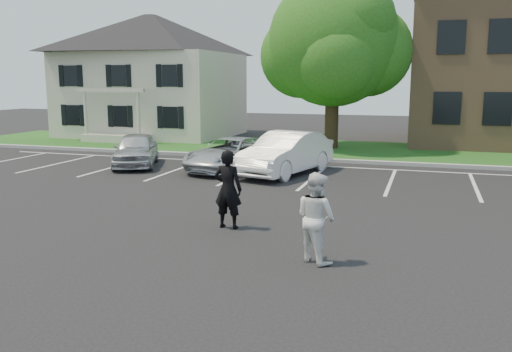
{
  "coord_description": "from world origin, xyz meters",
  "views": [
    {
      "loc": [
        3.98,
        -11.47,
        3.58
      ],
      "look_at": [
        0.0,
        1.0,
        1.25
      ],
      "focal_mm": 38.0,
      "sensor_mm": 36.0,
      "label": 1
    }
  ],
  "objects_px": {
    "house": "(152,76)",
    "car_white_sedan": "(286,153)",
    "man_black_suit": "(228,189)",
    "car_silver_west": "(136,149)",
    "tree": "(336,44)",
    "man_white_shirt": "(316,217)",
    "car_silver_minivan": "(231,154)"
  },
  "relations": [
    {
      "from": "tree",
      "to": "car_silver_west",
      "type": "relative_size",
      "value": 2.15
    },
    {
      "from": "car_silver_west",
      "to": "car_white_sedan",
      "type": "height_order",
      "value": "car_white_sedan"
    },
    {
      "from": "car_white_sedan",
      "to": "man_white_shirt",
      "type": "bearing_deg",
      "value": -56.73
    },
    {
      "from": "car_silver_minivan",
      "to": "car_silver_west",
      "type": "bearing_deg",
      "value": -165.07
    },
    {
      "from": "car_silver_minivan",
      "to": "house",
      "type": "bearing_deg",
      "value": 142.07
    },
    {
      "from": "tree",
      "to": "car_white_sedan",
      "type": "bearing_deg",
      "value": -92.93
    },
    {
      "from": "house",
      "to": "car_white_sedan",
      "type": "height_order",
      "value": "house"
    },
    {
      "from": "car_silver_west",
      "to": "house",
      "type": "bearing_deg",
      "value": 91.82
    },
    {
      "from": "man_black_suit",
      "to": "car_silver_minivan",
      "type": "distance_m",
      "value": 8.62
    },
    {
      "from": "man_black_suit",
      "to": "man_white_shirt",
      "type": "bearing_deg",
      "value": 146.23
    },
    {
      "from": "house",
      "to": "man_black_suit",
      "type": "xyz_separation_m",
      "value": [
        12.42,
        -19.4,
        -2.86
      ]
    },
    {
      "from": "man_black_suit",
      "to": "car_silver_west",
      "type": "bearing_deg",
      "value": -46.51
    },
    {
      "from": "house",
      "to": "man_white_shirt",
      "type": "bearing_deg",
      "value": -54.8
    },
    {
      "from": "house",
      "to": "car_white_sedan",
      "type": "bearing_deg",
      "value": -44.3
    },
    {
      "from": "man_white_shirt",
      "to": "car_white_sedan",
      "type": "bearing_deg",
      "value": -37.28
    },
    {
      "from": "man_black_suit",
      "to": "car_silver_west",
      "type": "distance_m",
      "value": 10.62
    },
    {
      "from": "house",
      "to": "car_silver_west",
      "type": "relative_size",
      "value": 2.52
    },
    {
      "from": "house",
      "to": "tree",
      "type": "distance_m",
      "value": 12.79
    },
    {
      "from": "tree",
      "to": "car_silver_minivan",
      "type": "bearing_deg",
      "value": -109.14
    },
    {
      "from": "house",
      "to": "car_silver_west",
      "type": "bearing_deg",
      "value": -65.16
    },
    {
      "from": "tree",
      "to": "car_white_sedan",
      "type": "xyz_separation_m",
      "value": [
        -0.42,
        -8.22,
        -4.54
      ]
    },
    {
      "from": "car_silver_minivan",
      "to": "car_white_sedan",
      "type": "xyz_separation_m",
      "value": [
        2.34,
        -0.25,
        0.16
      ]
    },
    {
      "from": "tree",
      "to": "car_silver_west",
      "type": "distance_m",
      "value": 11.68
    },
    {
      "from": "man_white_shirt",
      "to": "car_silver_west",
      "type": "xyz_separation_m",
      "value": [
        -9.62,
        9.69,
        -0.21
      ]
    },
    {
      "from": "car_white_sedan",
      "to": "house",
      "type": "bearing_deg",
      "value": 151.06
    },
    {
      "from": "car_silver_west",
      "to": "tree",
      "type": "bearing_deg",
      "value": 26.7
    },
    {
      "from": "tree",
      "to": "house",
      "type": "bearing_deg",
      "value": 164.79
    },
    {
      "from": "tree",
      "to": "man_white_shirt",
      "type": "bearing_deg",
      "value": -81.42
    },
    {
      "from": "house",
      "to": "man_white_shirt",
      "type": "xyz_separation_m",
      "value": [
        14.95,
        -21.2,
        -2.93
      ]
    },
    {
      "from": "man_black_suit",
      "to": "car_white_sedan",
      "type": "distance_m",
      "value": 7.88
    },
    {
      "from": "man_black_suit",
      "to": "man_white_shirt",
      "type": "relative_size",
      "value": 1.07
    },
    {
      "from": "man_white_shirt",
      "to": "car_silver_minivan",
      "type": "bearing_deg",
      "value": -26.3
    }
  ]
}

